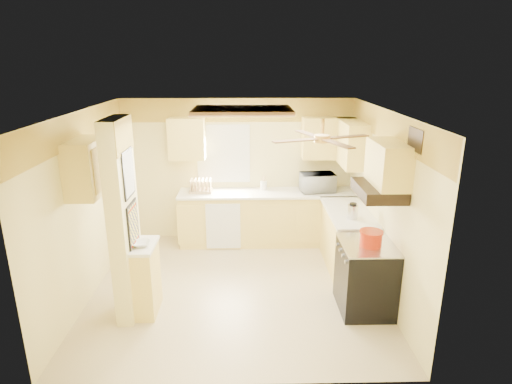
{
  "coord_description": "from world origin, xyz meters",
  "views": [
    {
      "loc": [
        0.15,
        -5.43,
        3.14
      ],
      "look_at": [
        0.28,
        0.35,
        1.33
      ],
      "focal_mm": 30.0,
      "sensor_mm": 36.0,
      "label": 1
    }
  ],
  "objects_px": {
    "stove": "(365,277)",
    "dutch_oven": "(371,238)",
    "microwave": "(318,182)",
    "kettle": "(353,211)",
    "bowl": "(141,244)"
  },
  "relations": [
    {
      "from": "microwave",
      "to": "kettle",
      "type": "distance_m",
      "value": 1.36
    },
    {
      "from": "microwave",
      "to": "kettle",
      "type": "bearing_deg",
      "value": 96.12
    },
    {
      "from": "stove",
      "to": "kettle",
      "type": "bearing_deg",
      "value": 90.24
    },
    {
      "from": "dutch_oven",
      "to": "kettle",
      "type": "bearing_deg",
      "value": 91.16
    },
    {
      "from": "bowl",
      "to": "dutch_oven",
      "type": "height_order",
      "value": "dutch_oven"
    },
    {
      "from": "microwave",
      "to": "dutch_oven",
      "type": "bearing_deg",
      "value": 91.71
    },
    {
      "from": "bowl",
      "to": "dutch_oven",
      "type": "bearing_deg",
      "value": -0.07
    },
    {
      "from": "stove",
      "to": "dutch_oven",
      "type": "distance_m",
      "value": 0.56
    },
    {
      "from": "dutch_oven",
      "to": "microwave",
      "type": "bearing_deg",
      "value": 97.98
    },
    {
      "from": "stove",
      "to": "dutch_oven",
      "type": "xyz_separation_m",
      "value": [
        0.01,
        -0.04,
        0.55
      ]
    },
    {
      "from": "microwave",
      "to": "dutch_oven",
      "type": "height_order",
      "value": "microwave"
    },
    {
      "from": "stove",
      "to": "microwave",
      "type": "bearing_deg",
      "value": 97.77
    },
    {
      "from": "kettle",
      "to": "dutch_oven",
      "type": "bearing_deg",
      "value": -88.84
    },
    {
      "from": "kettle",
      "to": "microwave",
      "type": "bearing_deg",
      "value": 102.39
    },
    {
      "from": "microwave",
      "to": "stove",
      "type": "bearing_deg",
      "value": 91.49
    }
  ]
}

